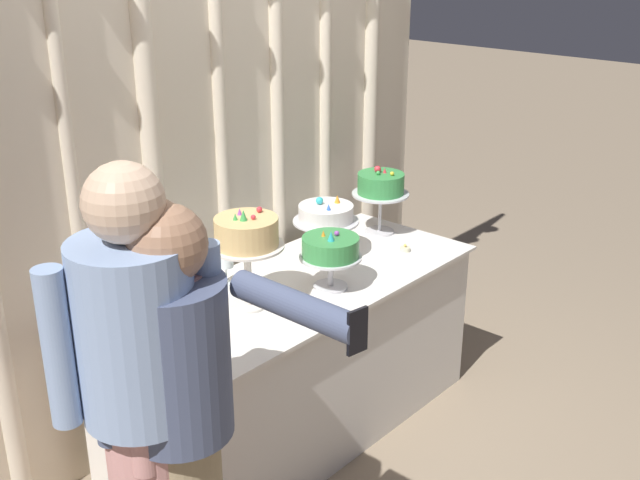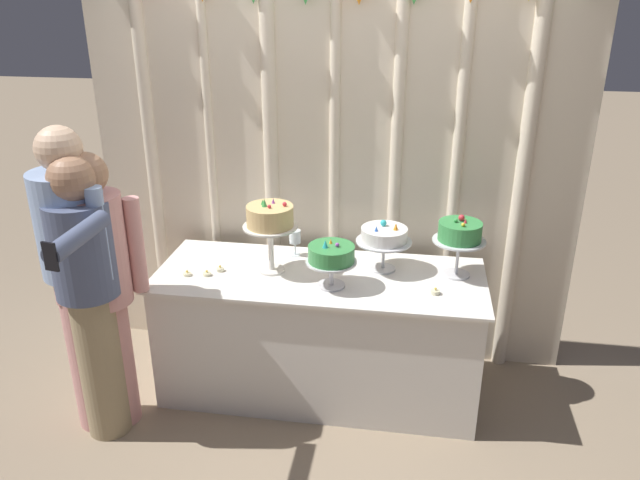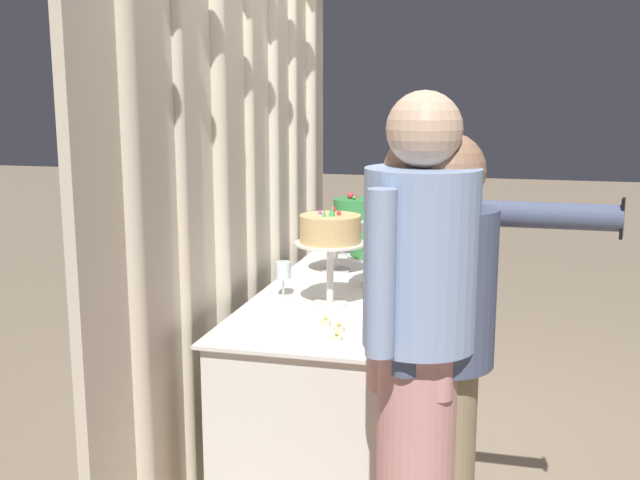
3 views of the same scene
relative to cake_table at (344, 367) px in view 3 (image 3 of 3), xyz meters
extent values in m
plane|color=gray|center=(0.00, -0.10, -0.39)|extent=(24.00, 24.00, 0.00)
cube|color=beige|center=(0.00, 0.49, 0.96)|extent=(2.97, 0.04, 2.70)
cylinder|color=beige|center=(-1.15, 0.47, 0.96)|extent=(0.08, 0.08, 2.70)
cylinder|color=beige|center=(-0.76, 0.47, 0.96)|extent=(0.06, 0.06, 2.70)
cylinder|color=beige|center=(-0.38, 0.47, 0.96)|extent=(0.09, 0.09, 2.70)
cylinder|color=beige|center=(0.02, 0.47, 0.96)|extent=(0.06, 0.06, 2.70)
cylinder|color=beige|center=(0.38, 0.47, 0.96)|extent=(0.07, 0.07, 2.70)
cylinder|color=beige|center=(0.74, 0.47, 0.96)|extent=(0.07, 0.07, 2.70)
cylinder|color=beige|center=(1.12, 0.47, 0.96)|extent=(0.09, 0.09, 2.70)
cube|color=white|center=(0.00, 0.00, -0.01)|extent=(1.82, 0.69, 0.76)
cube|color=white|center=(0.00, 0.00, 0.38)|extent=(1.87, 0.74, 0.01)
cylinder|color=silver|center=(-0.28, 0.00, 0.39)|extent=(0.15, 0.15, 0.01)
cylinder|color=silver|center=(-0.28, 0.00, 0.53)|extent=(0.03, 0.03, 0.26)
cylinder|color=silver|center=(-0.28, 0.00, 0.66)|extent=(0.31, 0.31, 0.01)
cylinder|color=#DBB775|center=(-0.28, 0.00, 0.72)|extent=(0.26, 0.26, 0.12)
sphere|color=#DB333D|center=(-0.20, 0.01, 0.79)|extent=(0.02, 0.02, 0.02)
cone|color=purple|center=(-0.27, 0.05, 0.80)|extent=(0.02, 0.02, 0.03)
cone|color=green|center=(-0.32, 0.02, 0.80)|extent=(0.02, 0.02, 0.03)
cone|color=green|center=(-0.30, -0.01, 0.80)|extent=(0.03, 0.03, 0.04)
sphere|color=#DB333D|center=(-0.27, -0.03, 0.79)|extent=(0.02, 0.02, 0.02)
cylinder|color=silver|center=(0.09, -0.13, 0.39)|extent=(0.15, 0.15, 0.01)
cylinder|color=silver|center=(0.09, -0.13, 0.46)|extent=(0.03, 0.03, 0.13)
cylinder|color=silver|center=(0.09, -0.13, 0.53)|extent=(0.28, 0.28, 0.01)
cylinder|color=#388E47|center=(0.09, -0.13, 0.58)|extent=(0.25, 0.25, 0.09)
sphere|color=purple|center=(0.12, -0.14, 0.64)|extent=(0.02, 0.02, 0.02)
cone|color=orange|center=(0.08, -0.10, 0.64)|extent=(0.02, 0.02, 0.03)
cone|color=#2DB2B7|center=(0.06, -0.16, 0.65)|extent=(0.03, 0.03, 0.04)
cylinder|color=silver|center=(0.35, 0.12, 0.39)|extent=(0.14, 0.14, 0.01)
cylinder|color=silver|center=(0.35, 0.12, 0.48)|extent=(0.02, 0.02, 0.16)
cylinder|color=silver|center=(0.35, 0.12, 0.56)|extent=(0.32, 0.32, 0.01)
cylinder|color=white|center=(0.35, 0.12, 0.61)|extent=(0.26, 0.26, 0.08)
cone|color=orange|center=(0.41, 0.11, 0.66)|extent=(0.03, 0.03, 0.04)
sphere|color=#2DB2B7|center=(0.34, 0.16, 0.66)|extent=(0.04, 0.04, 0.04)
cone|color=blue|center=(0.31, 0.07, 0.66)|extent=(0.02, 0.02, 0.03)
cylinder|color=silver|center=(0.76, 0.11, 0.39)|extent=(0.15, 0.15, 0.01)
cylinder|color=silver|center=(0.76, 0.11, 0.50)|extent=(0.02, 0.02, 0.20)
cylinder|color=silver|center=(0.76, 0.11, 0.60)|extent=(0.29, 0.29, 0.01)
cylinder|color=#388E47|center=(0.76, 0.11, 0.65)|extent=(0.24, 0.24, 0.10)
cone|color=#DB333D|center=(0.79, 0.11, 0.72)|extent=(0.02, 0.02, 0.03)
sphere|color=#DB333D|center=(0.77, 0.14, 0.72)|extent=(0.04, 0.04, 0.04)
sphere|color=green|center=(0.74, 0.11, 0.72)|extent=(0.02, 0.02, 0.02)
sphere|color=yellow|center=(0.77, 0.05, 0.72)|extent=(0.02, 0.02, 0.02)
cylinder|color=silver|center=(-0.19, 0.24, 0.39)|extent=(0.06, 0.06, 0.00)
cylinder|color=silver|center=(-0.19, 0.24, 0.43)|extent=(0.01, 0.01, 0.08)
cylinder|color=silver|center=(-0.19, 0.24, 0.51)|extent=(0.07, 0.07, 0.08)
cylinder|color=beige|center=(-0.74, -0.13, 0.39)|extent=(0.05, 0.05, 0.02)
sphere|color=#F9CC4C|center=(-0.74, -0.13, 0.41)|extent=(0.01, 0.01, 0.01)
cylinder|color=beige|center=(-0.63, -0.11, 0.39)|extent=(0.05, 0.05, 0.02)
sphere|color=#F9CC4C|center=(-0.63, -0.11, 0.41)|extent=(0.01, 0.01, 0.01)
cylinder|color=beige|center=(-0.57, -0.05, 0.40)|extent=(0.04, 0.04, 0.02)
sphere|color=#F9CC4C|center=(-0.57, -0.05, 0.42)|extent=(0.01, 0.01, 0.01)
cylinder|color=beige|center=(0.65, -0.14, 0.40)|extent=(0.05, 0.05, 0.02)
sphere|color=#F9CC4C|center=(0.65, -0.14, 0.42)|extent=(0.01, 0.01, 0.01)
cylinder|color=#4C5675|center=(-1.09, -0.55, 0.71)|extent=(0.43, 0.43, 0.49)
sphere|color=#A37556|center=(-1.09, -0.55, 1.07)|extent=(0.23, 0.23, 0.23)
cylinder|color=#4C5675|center=(-1.27, -0.46, 0.70)|extent=(0.08, 0.08, 0.43)
cylinder|color=#4C5675|center=(-0.91, -0.86, 0.91)|extent=(0.08, 0.43, 0.08)
cube|color=black|center=(-0.91, -1.08, 0.91)|extent=(0.06, 0.02, 0.12)
cylinder|color=#D6938E|center=(-1.07, -0.46, 0.66)|extent=(0.41, 0.41, 0.59)
sphere|color=#A37556|center=(-1.07, -0.46, 1.06)|extent=(0.21, 0.21, 0.21)
cube|color=#232328|center=(-1.07, -0.60, 0.69)|extent=(0.03, 0.03, 0.38)
cylinder|color=#D6938E|center=(-1.24, -0.56, 0.66)|extent=(0.08, 0.08, 0.52)
cylinder|color=#D6938E|center=(-0.91, -0.36, 0.66)|extent=(0.08, 0.08, 0.52)
cylinder|color=#93ADD6|center=(-1.17, -0.49, 0.81)|extent=(0.46, 0.46, 0.54)
sphere|color=beige|center=(-1.17, -0.49, 1.19)|extent=(0.22, 0.22, 0.22)
cylinder|color=#93ADD6|center=(-1.37, -0.40, 0.80)|extent=(0.08, 0.08, 0.47)
cylinder|color=#93ADD6|center=(-0.98, -0.58, 0.80)|extent=(0.08, 0.08, 0.47)
camera|label=1|loc=(-2.30, -2.17, 1.87)|focal=43.93mm
camera|label=2|loc=(0.50, -3.13, 1.93)|focal=34.80mm
camera|label=3|loc=(-3.43, -0.75, 1.30)|focal=43.42mm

